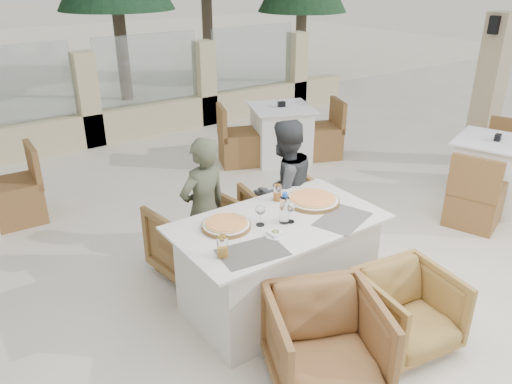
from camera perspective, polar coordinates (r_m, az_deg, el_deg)
ground at (r=4.23m, az=3.37°, el=-12.29°), size 80.00×80.00×0.00m
perimeter_wall_far at (r=7.92m, az=-18.78°, el=10.63°), size 10.00×0.34×1.60m
lantern_pillar at (r=7.46m, az=25.09°, el=10.42°), size 0.34×0.34×2.00m
dining_table at (r=3.97m, az=2.51°, el=-8.26°), size 1.60×0.90×0.77m
placemat_near_left at (r=3.38m, az=-0.41°, el=-6.90°), size 0.49×0.36×0.00m
placemat_near_right at (r=3.86m, az=9.89°, el=-3.06°), size 0.52×0.43×0.00m
pizza_left at (r=3.68m, az=-3.42°, el=-3.78°), size 0.44×0.44×0.05m
pizza_right at (r=4.07m, az=6.51°, el=-0.86°), size 0.57×0.57×0.06m
water_bottle at (r=3.70m, az=3.28°, el=-1.82°), size 0.09×0.09×0.25m
wine_glass_centre at (r=3.68m, az=0.49°, el=-2.53°), size 0.08×0.08×0.18m
wine_glass_near at (r=3.73m, az=3.95°, el=-2.19°), size 0.08×0.08×0.18m
beer_glass_left at (r=3.30m, az=-3.85°, el=-6.28°), size 0.08×0.08×0.15m
beer_glass_right at (r=4.08m, az=2.45°, el=-0.09°), size 0.08×0.08×0.14m
olive_dish at (r=3.57m, az=2.25°, el=-4.72°), size 0.12×0.12×0.04m
armchair_far_left at (r=4.45m, az=-6.55°, el=-5.32°), size 0.81×0.82×0.67m
armchair_far_right at (r=4.74m, az=3.52°, el=-3.13°), size 0.82×0.83×0.67m
armchair_near_left at (r=3.36m, az=7.90°, el=-16.84°), size 0.92×0.94×0.65m
armchair_near_right at (r=3.82m, az=16.96°, el=-12.77°), size 0.70×0.72×0.57m
diner_left at (r=4.24m, az=-5.98°, el=-2.07°), size 0.51×0.38×1.29m
diner_right at (r=4.56m, az=3.20°, el=0.22°), size 0.67×0.53×1.32m
bg_table_b at (r=7.01m, az=2.86°, el=6.67°), size 1.83×1.36×0.77m
bg_table_c at (r=6.25m, az=25.22°, el=2.00°), size 1.82×1.32×0.77m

